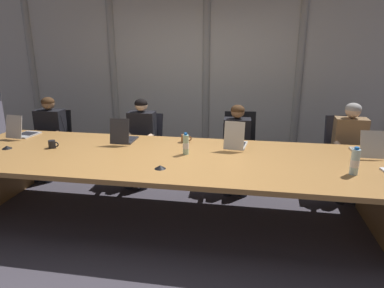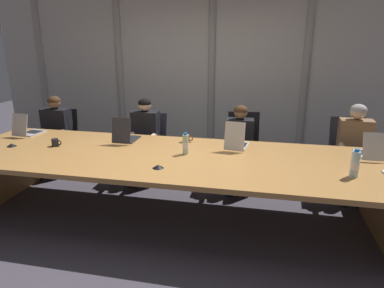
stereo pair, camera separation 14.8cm
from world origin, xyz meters
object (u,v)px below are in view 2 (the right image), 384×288
office_chair_center (243,158)px  person_left_mid (144,136)px  laptop_left_end (28,130)px  water_bottle_primary (355,164)px  office_chair_left_mid (148,153)px  person_right_mid (355,146)px  conference_mic_middle (158,166)px  coffee_mug_near (186,138)px  coffee_mug_far (55,142)px  person_left_end (54,130)px  conference_mic_left_side (11,145)px  laptop_right_mid (370,152)px  office_chair_right_mid (348,166)px  water_bottle_secondary (186,144)px  laptop_left_mid (126,136)px  office_chair_left_end (61,147)px  person_center (239,143)px  laptop_center (237,143)px

office_chair_center → person_left_mid: (-1.38, -0.16, 0.29)m
laptop_left_end → water_bottle_primary: size_ratio=1.54×
office_chair_left_mid → person_right_mid: size_ratio=0.77×
water_bottle_primary → conference_mic_middle: size_ratio=2.38×
coffee_mug_near → coffee_mug_far: coffee_mug_near is taller
person_left_end → conference_mic_left_side: size_ratio=10.50×
coffee_mug_near → conference_mic_left_side: coffee_mug_near is taller
coffee_mug_far → laptop_right_mid: bearing=5.7°
laptop_left_end → conference_mic_left_side: 0.53m
office_chair_right_mid → water_bottle_secondary: 2.26m
laptop_left_mid → conference_mic_middle: bearing=-140.5°
office_chair_center → coffee_mug_far: (-2.12, -1.12, 0.42)m
office_chair_right_mid → person_left_end: size_ratio=0.85×
conference_mic_middle → laptop_right_mid: bearing=20.7°
conference_mic_left_side → conference_mic_middle: same height
office_chair_left_end → person_right_mid: (4.18, -0.15, 0.33)m
office_chair_left_end → person_right_mid: bearing=79.8°
office_chair_left_end → coffee_mug_near: 2.28m
water_bottle_secondary → coffee_mug_near: water_bottle_secondary is taller
person_center → coffee_mug_far: (-2.07, -0.95, 0.15)m
laptop_center → office_chair_left_mid: (-1.35, 0.74, -0.46)m
laptop_left_mid → person_left_end: (-1.39, 0.59, -0.15)m
office_chair_right_mid → water_bottle_secondary: (-1.92, -1.08, 0.49)m
laptop_left_mid → person_left_end: 1.52m
laptop_right_mid → office_chair_left_end: 4.26m
office_chair_left_mid → person_right_mid: person_right_mid is taller
person_left_mid → conference_mic_left_side: bearing=-50.2°
laptop_left_mid → coffee_mug_near: size_ratio=2.92×
conference_mic_left_side → person_center: bearing=22.5°
person_right_mid → water_bottle_primary: person_right_mid is taller
laptop_left_end → person_left_mid: (1.39, 0.57, -0.14)m
person_right_mid → person_left_mid: bearing=-86.9°
person_right_mid → water_bottle_secondary: 2.15m
office_chair_left_mid → coffee_mug_near: (0.73, -0.62, 0.44)m
office_chair_left_end → conference_mic_middle: size_ratio=8.33×
person_right_mid → laptop_left_end: bearing=-79.2°
laptop_left_mid → person_right_mid: (2.76, 0.59, -0.13)m
office_chair_left_mid → person_left_mid: (0.01, -0.16, 0.31)m
laptop_center → person_left_end: (-2.74, 0.58, -0.15)m
laptop_left_end → coffee_mug_far: 0.75m
person_left_end → coffee_mug_near: (2.13, -0.46, 0.13)m
coffee_mug_far → conference_mic_left_side: 0.51m
laptop_right_mid → conference_mic_left_side: laptop_right_mid is taller
office_chair_left_end → office_chair_left_mid: bearing=81.9°
person_left_mid → coffee_mug_far: bearing=-39.0°
laptop_left_mid → water_bottle_secondary: 0.89m
coffee_mug_near → water_bottle_primary: bearing=-24.2°
laptop_right_mid → conference_mic_left_side: bearing=95.8°
person_left_mid → office_chair_right_mid: bearing=92.4°
water_bottle_primary → conference_mic_left_side: (-3.68, 0.17, -0.10)m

